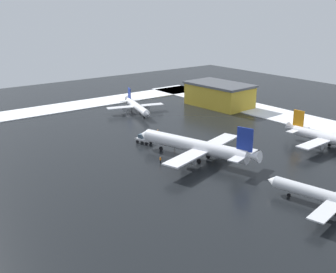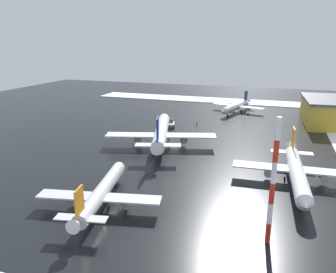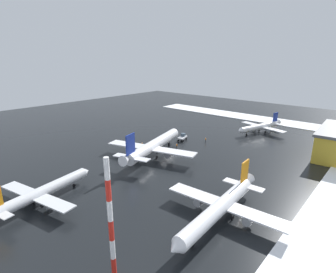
{
  "view_description": "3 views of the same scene",
  "coord_description": "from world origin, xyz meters",
  "px_view_note": "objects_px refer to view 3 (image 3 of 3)",
  "views": [
    {
      "loc": [
        -79.25,
        68.05,
        36.99
      ],
      "look_at": [
        2.24,
        5.32,
        4.73
      ],
      "focal_mm": 45.0,
      "sensor_mm": 36.0,
      "label": 1
    },
    {
      "loc": [
        -85.21,
        -26.51,
        27.04
      ],
      "look_at": [
        -6.64,
        -0.35,
        2.81
      ],
      "focal_mm": 35.0,
      "sensor_mm": 36.0,
      "label": 2
    },
    {
      "loc": [
        -60.47,
        -52.62,
        29.58
      ],
      "look_at": [
        3.4,
        3.72,
        4.04
      ],
      "focal_mm": 28.0,
      "sensor_mm": 36.0,
      "label": 3
    }
  ],
  "objects_px": {
    "ground_crew_near_tug": "(177,146)",
    "antenna_mast": "(111,221)",
    "airplane_far_rear": "(154,145)",
    "ground_crew_beside_wing": "(142,144)",
    "airplane_distant_tail": "(260,127)",
    "airplane_parked_portside": "(43,192)",
    "airplane_parked_starboard": "(220,207)",
    "pushback_tug": "(183,137)",
    "ground_crew_mid_apron": "(206,140)"
  },
  "relations": [
    {
      "from": "pushback_tug",
      "to": "ground_crew_mid_apron",
      "type": "height_order",
      "value": "pushback_tug"
    },
    {
      "from": "airplane_far_rear",
      "to": "airplane_distant_tail",
      "type": "xyz_separation_m",
      "value": [
        48.26,
        -14.15,
        -0.98
      ]
    },
    {
      "from": "airplane_parked_portside",
      "to": "ground_crew_beside_wing",
      "type": "distance_m",
      "value": 40.3
    },
    {
      "from": "airplane_distant_tail",
      "to": "ground_crew_near_tug",
      "type": "xyz_separation_m",
      "value": [
        -38.14,
        13.12,
        -1.49
      ]
    },
    {
      "from": "airplane_parked_starboard",
      "to": "pushback_tug",
      "type": "height_order",
      "value": "airplane_parked_starboard"
    },
    {
      "from": "airplane_far_rear",
      "to": "airplane_distant_tail",
      "type": "distance_m",
      "value": 50.3
    },
    {
      "from": "airplane_parked_portside",
      "to": "antenna_mast",
      "type": "xyz_separation_m",
      "value": [
        -2.26,
        -27.27,
        6.51
      ]
    },
    {
      "from": "airplane_far_rear",
      "to": "ground_crew_beside_wing",
      "type": "distance_m",
      "value": 9.74
    },
    {
      "from": "airplane_distant_tail",
      "to": "ground_crew_beside_wing",
      "type": "relative_size",
      "value": 14.4
    },
    {
      "from": "airplane_parked_starboard",
      "to": "pushback_tug",
      "type": "distance_m",
      "value": 51.07
    },
    {
      "from": "airplane_far_rear",
      "to": "ground_crew_mid_apron",
      "type": "bearing_deg",
      "value": -27.39
    },
    {
      "from": "ground_crew_mid_apron",
      "to": "antenna_mast",
      "type": "xyz_separation_m",
      "value": [
        -60.34,
        -24.69,
        8.01
      ]
    },
    {
      "from": "ground_crew_near_tug",
      "to": "antenna_mast",
      "type": "relative_size",
      "value": 0.1
    },
    {
      "from": "ground_crew_near_tug",
      "to": "antenna_mast",
      "type": "bearing_deg",
      "value": -79.83
    },
    {
      "from": "pushback_tug",
      "to": "antenna_mast",
      "type": "height_order",
      "value": "antenna_mast"
    },
    {
      "from": "ground_crew_beside_wing",
      "to": "ground_crew_mid_apron",
      "type": "height_order",
      "value": "same"
    },
    {
      "from": "airplane_distant_tail",
      "to": "antenna_mast",
      "type": "relative_size",
      "value": 1.37
    },
    {
      "from": "ground_crew_mid_apron",
      "to": "airplane_distant_tail",
      "type": "bearing_deg",
      "value": -135.73
    },
    {
      "from": "airplane_far_rear",
      "to": "pushback_tug",
      "type": "relative_size",
      "value": 6.83
    },
    {
      "from": "airplane_parked_starboard",
      "to": "antenna_mast",
      "type": "bearing_deg",
      "value": -14.79
    },
    {
      "from": "antenna_mast",
      "to": "ground_crew_near_tug",
      "type": "bearing_deg",
      "value": 30.41
    },
    {
      "from": "ground_crew_mid_apron",
      "to": "ground_crew_beside_wing",
      "type": "bearing_deg",
      "value": 30.12
    },
    {
      "from": "pushback_tug",
      "to": "ground_crew_beside_wing",
      "type": "xyz_separation_m",
      "value": [
        -15.49,
        5.56,
        -0.31
      ]
    },
    {
      "from": "airplane_parked_starboard",
      "to": "antenna_mast",
      "type": "distance_m",
      "value": 22.52
    },
    {
      "from": "airplane_distant_tail",
      "to": "airplane_parked_portside",
      "type": "height_order",
      "value": "airplane_parked_portside"
    },
    {
      "from": "airplane_distant_tail",
      "to": "airplane_parked_portside",
      "type": "distance_m",
      "value": 84.72
    },
    {
      "from": "airplane_parked_starboard",
      "to": "ground_crew_mid_apron",
      "type": "relative_size",
      "value": 17.22
    },
    {
      "from": "airplane_far_rear",
      "to": "ground_crew_mid_apron",
      "type": "relative_size",
      "value": 20.14
    },
    {
      "from": "airplane_distant_tail",
      "to": "ground_crew_beside_wing",
      "type": "distance_m",
      "value": 50.59
    },
    {
      "from": "airplane_parked_starboard",
      "to": "ground_crew_beside_wing",
      "type": "distance_m",
      "value": 46.86
    },
    {
      "from": "airplane_parked_starboard",
      "to": "pushback_tug",
      "type": "bearing_deg",
      "value": -136.91
    },
    {
      "from": "ground_crew_beside_wing",
      "to": "airplane_distant_tail",
      "type": "bearing_deg",
      "value": 152.68
    },
    {
      "from": "airplane_distant_tail",
      "to": "ground_crew_near_tug",
      "type": "height_order",
      "value": "airplane_distant_tail"
    },
    {
      "from": "pushback_tug",
      "to": "airplane_far_rear",
      "type": "bearing_deg",
      "value": 173.08
    },
    {
      "from": "airplane_far_rear",
      "to": "airplane_distant_tail",
      "type": "bearing_deg",
      "value": -32.44
    },
    {
      "from": "airplane_far_rear",
      "to": "ground_crew_beside_wing",
      "type": "bearing_deg",
      "value": 53.85
    },
    {
      "from": "airplane_far_rear",
      "to": "airplane_parked_portside",
      "type": "bearing_deg",
      "value": 166.97
    },
    {
      "from": "airplane_distant_tail",
      "to": "ground_crew_near_tug",
      "type": "bearing_deg",
      "value": -2.67
    },
    {
      "from": "ground_crew_beside_wing",
      "to": "antenna_mast",
      "type": "xyz_separation_m",
      "value": [
        -41.06,
        -38.03,
        8.01
      ]
    },
    {
      "from": "ground_crew_mid_apron",
      "to": "pushback_tug",
      "type": "bearing_deg",
      "value": 0.72
    },
    {
      "from": "airplane_far_rear",
      "to": "airplane_parked_portside",
      "type": "height_order",
      "value": "airplane_far_rear"
    },
    {
      "from": "airplane_distant_tail",
      "to": "ground_crew_beside_wing",
      "type": "bearing_deg",
      "value": -10.75
    },
    {
      "from": "airplane_distant_tail",
      "to": "antenna_mast",
      "type": "bearing_deg",
      "value": 26.22
    },
    {
      "from": "antenna_mast",
      "to": "pushback_tug",
      "type": "bearing_deg",
      "value": 29.87
    },
    {
      "from": "pushback_tug",
      "to": "ground_crew_beside_wing",
      "type": "height_order",
      "value": "pushback_tug"
    },
    {
      "from": "airplane_distant_tail",
      "to": "ground_crew_near_tug",
      "type": "distance_m",
      "value": 40.36
    },
    {
      "from": "airplane_far_rear",
      "to": "airplane_parked_starboard",
      "type": "height_order",
      "value": "airplane_far_rear"
    },
    {
      "from": "ground_crew_near_tug",
      "to": "airplane_parked_portside",
      "type": "bearing_deg",
      "value": -109.14
    },
    {
      "from": "pushback_tug",
      "to": "antenna_mast",
      "type": "relative_size",
      "value": 0.28
    },
    {
      "from": "airplane_far_rear",
      "to": "ground_crew_beside_wing",
      "type": "xyz_separation_m",
      "value": [
        3.23,
        8.85,
        -2.47
      ]
    }
  ]
}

